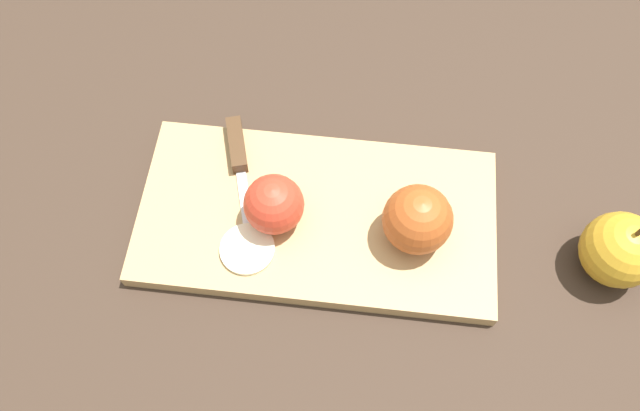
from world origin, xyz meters
The scene contains 7 objects.
ground_plane centered at (0.00, 0.00, 0.00)m, with size 4.00×4.00×0.00m, color #38281E.
cutting_board centered at (0.00, 0.00, 0.01)m, with size 0.44×0.26×0.02m.
apple_half_left centered at (-0.11, 0.03, 0.06)m, with size 0.08×0.08×0.08m.
apple_half_right centered at (0.05, 0.01, 0.06)m, with size 0.07×0.07×0.07m.
knife centered at (0.10, -0.08, 0.03)m, with size 0.04×0.15×0.02m.
apple_slice centered at (0.08, 0.05, 0.02)m, with size 0.06×0.06×0.01m.
apple_whole centered at (-0.33, 0.06, 0.04)m, with size 0.09×0.09×0.10m.
Camera 1 is at (0.00, 0.32, 0.68)m, focal length 35.00 mm.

